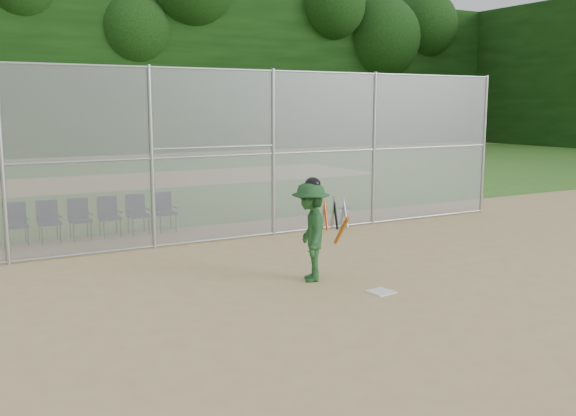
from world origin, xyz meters
TOP-DOWN VIEW (x-y plane):
  - ground at (0.00, 0.00)m, footprint 100.00×100.00m
  - grass_strip at (0.00, 18.00)m, footprint 100.00×100.00m
  - dirt_patch_far at (0.00, 18.00)m, footprint 24.00×24.00m
  - backstop_fence at (0.00, 5.00)m, footprint 16.09×0.09m
  - treeline at (0.00, 20.00)m, footprint 81.00×60.00m
  - home_plate at (0.30, -0.20)m, footprint 0.44×0.44m
  - batter_at_plate at (-0.35, 1.05)m, footprint 1.10×1.41m
  - water_cooler at (3.52, 5.63)m, footprint 0.33×0.33m
  - spare_bats at (2.78, 4.95)m, footprint 0.66×0.29m
  - chair_2 at (-4.61, 6.81)m, footprint 0.54×0.52m
  - chair_3 at (-3.92, 6.81)m, footprint 0.54×0.52m
  - chair_4 at (-3.22, 6.81)m, footprint 0.54×0.52m
  - chair_5 at (-2.52, 6.81)m, footprint 0.54×0.52m
  - chair_6 at (-1.82, 6.81)m, footprint 0.54×0.52m
  - chair_7 at (-1.13, 6.81)m, footprint 0.54×0.52m

SIDE VIEW (x-z plane):
  - ground at x=0.00m, z-range 0.00..0.00m
  - grass_strip at x=0.00m, z-range 0.01..0.01m
  - dirt_patch_far at x=0.00m, z-range 0.01..0.01m
  - home_plate at x=0.30m, z-range 0.00..0.02m
  - water_cooler at x=3.52m, z-range 0.00..0.42m
  - spare_bats at x=2.78m, z-range 0.00..0.84m
  - chair_2 at x=-4.61m, z-range 0.00..0.96m
  - chair_3 at x=-3.92m, z-range 0.00..0.96m
  - chair_4 at x=-3.22m, z-range 0.00..0.96m
  - chair_5 at x=-2.52m, z-range 0.00..0.96m
  - chair_6 at x=-1.82m, z-range 0.00..0.96m
  - chair_7 at x=-1.13m, z-range 0.00..0.96m
  - batter_at_plate at x=-0.35m, z-range -0.03..1.86m
  - backstop_fence at x=0.00m, z-range 0.07..4.07m
  - treeline at x=0.00m, z-range 0.00..11.00m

